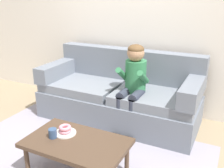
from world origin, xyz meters
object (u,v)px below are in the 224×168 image
object	(u,v)px
coffee_table	(76,145)
person_child	(133,80)
toy_controller	(52,137)
mug	(53,133)
couch	(120,96)
donut	(65,131)

from	to	relation	value
coffee_table	person_child	distance (m)	1.14
toy_controller	mug	bearing A→B (deg)	-73.80
coffee_table	mug	distance (m)	0.25
couch	mug	world-z (taller)	couch
person_child	coffee_table	bearing A→B (deg)	-96.86
couch	coffee_table	world-z (taller)	couch
person_child	donut	size ratio (longest dim) A/B	9.18
person_child	mug	distance (m)	1.21
couch	donut	distance (m)	1.22
person_child	toy_controller	size ratio (longest dim) A/B	4.87
coffee_table	toy_controller	bearing A→B (deg)	147.41
person_child	toy_controller	distance (m)	1.21
person_child	mug	xyz separation A→B (m)	(-0.36, -1.12, -0.25)
person_child	mug	world-z (taller)	person_child
donut	mug	world-z (taller)	mug
coffee_table	person_child	size ratio (longest dim) A/B	0.87
couch	toy_controller	bearing A→B (deg)	-120.79
donut	toy_controller	xyz separation A→B (m)	(-0.49, 0.35, -0.39)
coffee_table	person_child	bearing A→B (deg)	83.14
donut	toy_controller	distance (m)	0.72
toy_controller	coffee_table	bearing A→B (deg)	-58.64
couch	toy_controller	xyz separation A→B (m)	(-0.52, -0.87, -0.32)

